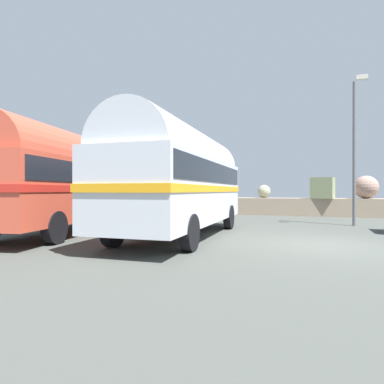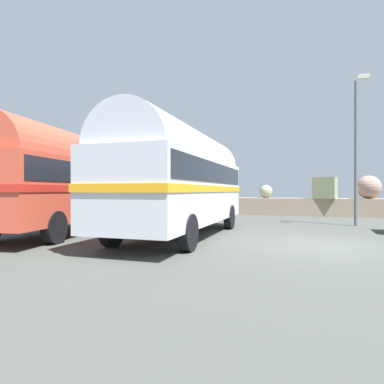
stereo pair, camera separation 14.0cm
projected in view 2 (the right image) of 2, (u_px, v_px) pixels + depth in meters
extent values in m
cube|color=#414540|center=(321.00, 246.00, 9.31)|extent=(32.00, 26.00, 0.02)
cube|color=gray|center=(316.00, 207.00, 20.39)|extent=(31.36, 1.80, 1.10)
cube|color=gray|center=(138.00, 191.00, 25.18)|extent=(1.13, 1.16, 0.92)
sphere|color=gray|center=(166.00, 188.00, 23.48)|extent=(1.31, 1.31, 1.31)
cube|color=#A37A65|center=(224.00, 190.00, 22.12)|extent=(1.05, 1.06, 0.99)
sphere|color=gray|center=(266.00, 191.00, 21.85)|extent=(0.85, 0.85, 0.85)
cube|color=gray|center=(325.00, 188.00, 19.72)|extent=(1.46, 1.28, 1.27)
sphere|color=gray|center=(369.00, 187.00, 19.22)|extent=(1.36, 1.36, 1.36)
cylinder|color=black|center=(178.00, 216.00, 13.99)|extent=(0.31, 0.97, 0.96)
cylinder|color=black|center=(229.00, 217.00, 13.31)|extent=(0.31, 0.97, 0.96)
cylinder|color=black|center=(112.00, 229.00, 9.04)|extent=(0.31, 0.97, 0.96)
cylinder|color=black|center=(188.00, 233.00, 8.35)|extent=(0.31, 0.97, 0.96)
cube|color=silver|center=(182.00, 190.00, 11.17)|extent=(2.68, 8.48, 2.10)
cylinder|color=silver|center=(182.00, 160.00, 11.16)|extent=(2.47, 8.13, 2.20)
cube|color=orange|center=(182.00, 189.00, 11.17)|extent=(2.73, 8.56, 0.20)
cube|color=black|center=(182.00, 174.00, 11.17)|extent=(2.71, 8.14, 0.64)
cube|color=silver|center=(213.00, 209.00, 15.23)|extent=(2.28, 0.24, 0.28)
cylinder|color=black|center=(78.00, 214.00, 15.05)|extent=(0.44, 0.99, 0.96)
cylinder|color=black|center=(123.00, 215.00, 14.66)|extent=(0.44, 0.99, 0.96)
cylinder|color=black|center=(55.00, 227.00, 9.54)|extent=(0.44, 0.99, 0.96)
cube|color=#C74B34|center=(69.00, 191.00, 12.29)|extent=(3.80, 8.69, 2.10)
cylinder|color=#C74B34|center=(69.00, 162.00, 12.29)|extent=(3.55, 8.32, 2.20)
cube|color=red|center=(69.00, 189.00, 12.29)|extent=(3.86, 8.78, 0.20)
cube|color=black|center=(69.00, 175.00, 12.29)|extent=(3.78, 8.36, 0.64)
cube|color=silver|center=(115.00, 208.00, 16.50)|extent=(2.27, 0.55, 0.28)
cylinder|color=#5B5B60|center=(356.00, 154.00, 14.42)|extent=(0.14, 0.14, 6.38)
cube|color=beige|center=(363.00, 77.00, 13.58)|extent=(0.44, 0.24, 0.18)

